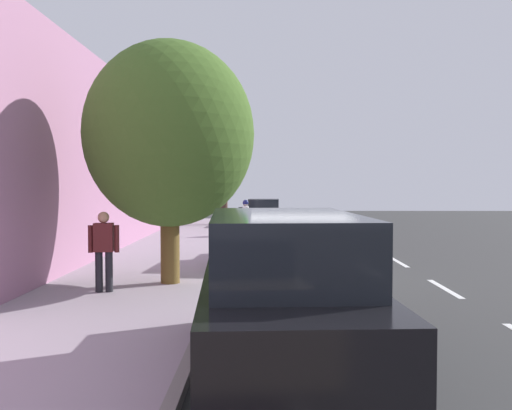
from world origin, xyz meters
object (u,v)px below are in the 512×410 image
Objects in this scene: street_tree_near_cyclist at (223,154)px; street_tree_mid_block at (169,135)px; cyclist_with_backpack at (245,215)px; pedestrian_on_phone at (104,247)px; parked_suv_black_mid at (284,295)px; parked_sedan_white_nearest at (264,213)px; parked_sedan_grey_second at (263,240)px; bicycle_at_curb at (250,230)px.

street_tree_near_cyclist is 17.66m from street_tree_mid_block.
pedestrian_on_phone is at bearing 78.49° from cyclist_with_backpack.
parked_sedan_white_nearest is at bearing -89.73° from parked_suv_black_mid.
street_tree_mid_block is (2.17, 16.99, 2.65)m from parked_sedan_white_nearest.
parked_sedan_grey_second is 0.92× the size of street_tree_near_cyclist.
cyclist_with_backpack is 11.59m from street_tree_mid_block.
cyclist_with_backpack is at bearing -63.31° from bicycle_at_curb.
parked_sedan_grey_second is 4.74m from street_tree_mid_block.
parked_sedan_grey_second is at bearing -126.57° from pedestrian_on_phone.
parked_suv_black_mid is at bearing 95.57° from street_tree_near_cyclist.
street_tree_mid_block is (2.06, 3.34, 2.65)m from parked_sedan_grey_second.
pedestrian_on_phone is at bearing 77.02° from bicycle_at_curb.
parked_sedan_white_nearest is 3.87m from street_tree_near_cyclist.
street_tree_mid_block is at bearing 83.28° from cyclist_with_backpack.
street_tree_near_cyclist reaches higher than parked_sedan_white_nearest.
parked_suv_black_mid is 16.50m from bicycle_at_curb.
street_tree_mid_block reaches higher than cyclist_with_backpack.
pedestrian_on_phone is (3.34, 18.02, 0.31)m from parked_sedan_white_nearest.
bicycle_at_curb is at bearing -98.18° from street_tree_mid_block.
pedestrian_on_phone reaches higher than parked_sedan_grey_second.
parked_sedan_grey_second is 9.01m from parked_suv_black_mid.
street_tree_near_cyclist is at bearing -78.28° from cyclist_with_backpack.
parked_sedan_white_nearest is 0.91× the size of street_tree_near_cyclist.
bicycle_at_curb is 7.84m from street_tree_near_cyclist.
bicycle_at_curb is 0.79m from cyclist_with_backpack.
parked_suv_black_mid reaches higher than pedestrian_on_phone.
parked_sedan_white_nearest is at bearing -100.50° from pedestrian_on_phone.
cyclist_with_backpack is 0.33× the size of street_tree_near_cyclist.
pedestrian_on_phone reaches higher than parked_sedan_white_nearest.
parked_sedan_grey_second is 2.77× the size of pedestrian_on_phone.
pedestrian_on_phone is (1.17, 1.03, -2.34)m from street_tree_mid_block.
parked_suv_black_mid reaches higher than parked_sedan_grey_second.
parked_sedan_grey_second is 2.75× the size of cyclist_with_backpack.
street_tree_mid_block is at bearing -68.12° from parked_suv_black_mid.
parked_sedan_white_nearest is 17.34m from street_tree_mid_block.
bicycle_at_curb is (0.51, -7.47, -0.36)m from parked_sedan_grey_second.
cyclist_with_backpack is at bearing 101.72° from street_tree_near_cyclist.
parked_sedan_white_nearest is at bearing -90.43° from parked_sedan_grey_second.
bicycle_at_curb is 0.36× the size of street_tree_near_cyclist.
pedestrian_on_phone is at bearing 41.11° from street_tree_mid_block.
cyclist_with_backpack reaches higher than parked_sedan_grey_second.
pedestrian_on_phone is (2.73, 11.83, 0.67)m from bicycle_at_curb.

